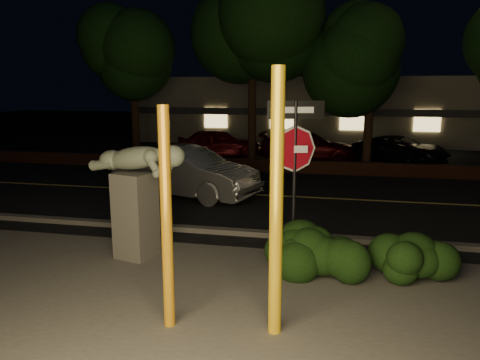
# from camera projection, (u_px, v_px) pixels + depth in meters

# --- Properties ---
(ground) EXTENTS (90.00, 90.00, 0.00)m
(ground) POSITION_uv_depth(u_px,v_px,m) (301.00, 179.00, 17.62)
(ground) COLOR black
(ground) RESTS_ON ground
(patio) EXTENTS (14.00, 6.00, 0.02)m
(patio) POSITION_uv_depth(u_px,v_px,m) (239.00, 316.00, 7.07)
(patio) COLOR #4C4944
(patio) RESTS_ON ground
(road) EXTENTS (80.00, 8.00, 0.01)m
(road) POSITION_uv_depth(u_px,v_px,m) (293.00, 197.00, 14.74)
(road) COLOR black
(road) RESTS_ON ground
(lane_marking) EXTENTS (80.00, 0.12, 0.00)m
(lane_marking) POSITION_uv_depth(u_px,v_px,m) (293.00, 196.00, 14.74)
(lane_marking) COLOR #CEB352
(lane_marking) RESTS_ON road
(curb) EXTENTS (80.00, 0.25, 0.12)m
(curb) POSITION_uv_depth(u_px,v_px,m) (275.00, 234.00, 10.80)
(curb) COLOR #4C4944
(curb) RESTS_ON ground
(brick_wall) EXTENTS (40.00, 0.35, 0.50)m
(brick_wall) POSITION_uv_depth(u_px,v_px,m) (304.00, 167.00, 18.81)
(brick_wall) COLOR #442115
(brick_wall) RESTS_ON ground
(parking_lot) EXTENTS (40.00, 12.00, 0.01)m
(parking_lot) POSITION_uv_depth(u_px,v_px,m) (313.00, 154.00, 24.32)
(parking_lot) COLOR black
(parking_lot) RESTS_ON ground
(building) EXTENTS (22.00, 10.20, 4.00)m
(building) POSITION_uv_depth(u_px,v_px,m) (321.00, 108.00, 31.59)
(building) COLOR #6B6756
(building) RESTS_ON ground
(tree_far_a) EXTENTS (4.60, 4.60, 7.43)m
(tree_far_a) POSITION_uv_depth(u_px,v_px,m) (132.00, 43.00, 21.11)
(tree_far_a) COLOR black
(tree_far_a) RESTS_ON ground
(tree_far_b) EXTENTS (5.20, 5.20, 8.41)m
(tree_far_b) POSITION_uv_depth(u_px,v_px,m) (252.00, 24.00, 20.02)
(tree_far_b) COLOR black
(tree_far_b) RESTS_ON ground
(tree_far_c) EXTENTS (4.80, 4.80, 7.84)m
(tree_far_c) POSITION_uv_depth(u_px,v_px,m) (373.00, 30.00, 18.67)
(tree_far_c) COLOR black
(tree_far_c) RESTS_ON ground
(yellow_pole_left) EXTENTS (0.16, 0.16, 3.18)m
(yellow_pole_left) POSITION_uv_depth(u_px,v_px,m) (167.00, 220.00, 6.47)
(yellow_pole_left) COLOR orange
(yellow_pole_left) RESTS_ON ground
(yellow_pole_right) EXTENTS (0.18, 0.18, 3.68)m
(yellow_pole_right) POSITION_uv_depth(u_px,v_px,m) (276.00, 207.00, 6.24)
(yellow_pole_right) COLOR yellow
(yellow_pole_right) RESTS_ON ground
(signpost) EXTENTS (1.04, 0.30, 3.16)m
(signpost) POSITION_uv_depth(u_px,v_px,m) (295.00, 150.00, 8.83)
(signpost) COLOR black
(signpost) RESTS_ON ground
(sculpture) EXTENTS (2.19, 1.07, 2.35)m
(sculpture) POSITION_uv_depth(u_px,v_px,m) (136.00, 188.00, 9.25)
(sculpture) COLOR #4C4944
(sculpture) RESTS_ON ground
(hedge_center) EXTENTS (1.88, 1.43, 0.89)m
(hedge_center) POSITION_uv_depth(u_px,v_px,m) (312.00, 251.00, 8.59)
(hedge_center) COLOR black
(hedge_center) RESTS_ON ground
(hedge_right) EXTENTS (1.87, 1.23, 1.13)m
(hedge_right) POSITION_uv_depth(u_px,v_px,m) (321.00, 245.00, 8.53)
(hedge_right) COLOR black
(hedge_right) RESTS_ON ground
(hedge_far_right) EXTENTS (1.74, 1.36, 1.06)m
(hedge_far_right) POSITION_uv_depth(u_px,v_px,m) (415.00, 254.00, 8.18)
(hedge_far_right) COLOR black
(hedge_far_right) RESTS_ON ground
(silver_sedan) EXTENTS (5.04, 3.01, 1.57)m
(silver_sedan) POSITION_uv_depth(u_px,v_px,m) (185.00, 172.00, 14.70)
(silver_sedan) COLOR #AEAFB3
(silver_sedan) RESTS_ON ground
(parked_car_red) EXTENTS (4.46, 2.89, 1.41)m
(parked_car_red) POSITION_uv_depth(u_px,v_px,m) (219.00, 143.00, 23.03)
(parked_car_red) COLOR maroon
(parked_car_red) RESTS_ON ground
(parked_car_darkred) EXTENTS (4.66, 2.06, 1.33)m
(parked_car_darkred) POSITION_uv_depth(u_px,v_px,m) (308.00, 146.00, 22.04)
(parked_car_darkred) COLOR #3A0509
(parked_car_darkred) RESTS_ON ground
(parked_car_dark) EXTENTS (4.74, 3.72, 1.20)m
(parked_car_dark) POSITION_uv_depth(u_px,v_px,m) (400.00, 149.00, 21.52)
(parked_car_dark) COLOR black
(parked_car_dark) RESTS_ON ground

